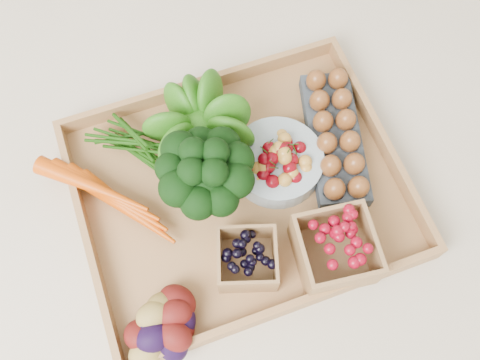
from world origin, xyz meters
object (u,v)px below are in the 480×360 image
object	(u,v)px
egg_carton	(334,138)
broccoli	(207,184)
cherry_bowl	(277,162)
tray	(240,192)

from	to	relation	value
egg_carton	broccoli	bearing A→B (deg)	-159.41
cherry_bowl	egg_carton	bearing A→B (deg)	5.83
broccoli	cherry_bowl	bearing A→B (deg)	5.62
tray	broccoli	size ratio (longest dim) A/B	3.55
tray	broccoli	world-z (taller)	broccoli
tray	cherry_bowl	xyz separation A→B (m)	(0.08, 0.02, 0.03)
egg_carton	tray	bearing A→B (deg)	-155.91
tray	broccoli	distance (m)	0.09
tray	egg_carton	world-z (taller)	egg_carton
tray	cherry_bowl	size ratio (longest dim) A/B	3.44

